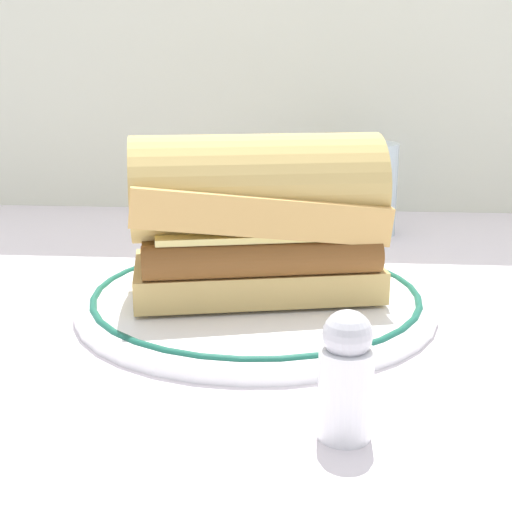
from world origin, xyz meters
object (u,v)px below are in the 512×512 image
sausage_sandwich (256,216)px  drinking_glass (369,195)px  salt_shaker (346,376)px  plate (256,298)px

sausage_sandwich → drinking_glass: size_ratio=2.02×
sausage_sandwich → salt_shaker: bearing=-84.2°
plate → sausage_sandwich: size_ratio=1.37×
sausage_sandwich → salt_shaker: 0.22m
plate → salt_shaker: 0.22m
plate → salt_shaker: size_ratio=4.00×
sausage_sandwich → salt_shaker: (0.06, -0.20, -0.04)m
sausage_sandwich → salt_shaker: sausage_sandwich is taller
plate → drinking_glass: (0.11, 0.26, 0.04)m
plate → sausage_sandwich: 0.07m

